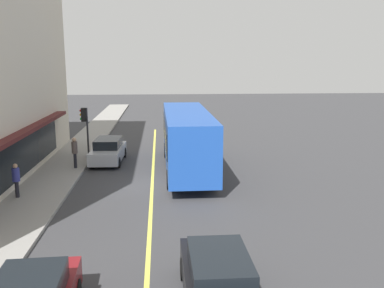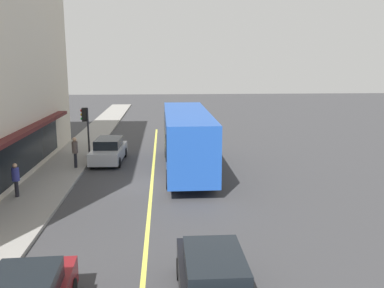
{
  "view_description": "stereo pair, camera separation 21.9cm",
  "coord_description": "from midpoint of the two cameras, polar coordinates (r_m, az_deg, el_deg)",
  "views": [
    {
      "loc": [
        -20.92,
        -0.45,
        6.38
      ],
      "look_at": [
        2.86,
        -2.31,
        1.6
      ],
      "focal_mm": 38.95,
      "sensor_mm": 36.0,
      "label": 1
    },
    {
      "loc": [
        -20.94,
        -0.67,
        6.38
      ],
      "look_at": [
        2.86,
        -2.31,
        1.6
      ],
      "focal_mm": 38.95,
      "sensor_mm": 36.0,
      "label": 2
    }
  ],
  "objects": [
    {
      "name": "car_black",
      "position": [
        11.48,
        3.58,
        -18.12
      ],
      "size": [
        4.3,
        1.87,
        1.52
      ],
      "color": "black",
      "rests_on": "ground"
    },
    {
      "name": "pedestrian_waiting",
      "position": [
        20.92,
        -22.72,
        -4.18
      ],
      "size": [
        0.34,
        0.34,
        1.6
      ],
      "color": "black",
      "rests_on": "sidewalk"
    },
    {
      "name": "traffic_light",
      "position": [
        28.37,
        -14.19,
        3.19
      ],
      "size": [
        0.3,
        0.52,
        3.2
      ],
      "color": "#2D2D33",
      "rests_on": "sidewalk"
    },
    {
      "name": "lane_centre_stripe",
      "position": [
        21.89,
        -5.26,
        -5.65
      ],
      "size": [
        36.0,
        0.16,
        0.01
      ],
      "primitive_type": "cube",
      "color": "#D8D14C",
      "rests_on": "ground"
    },
    {
      "name": "sidewalk",
      "position": [
        22.65,
        -19.06,
        -5.47
      ],
      "size": [
        80.0,
        2.73,
        0.15
      ],
      "primitive_type": "cube",
      "color": "gray",
      "rests_on": "ground"
    },
    {
      "name": "ground",
      "position": [
        21.89,
        -5.26,
        -5.66
      ],
      "size": [
        120.0,
        120.0,
        0.0
      ],
      "primitive_type": "plane",
      "color": "#38383A"
    },
    {
      "name": "car_silver",
      "position": [
        27.1,
        -11.11,
        -0.89
      ],
      "size": [
        4.38,
        2.02,
        1.52
      ],
      "color": "#B7BABF",
      "rests_on": "ground"
    },
    {
      "name": "pedestrian_by_curb",
      "position": [
        25.43,
        -15.5,
        -0.71
      ],
      "size": [
        0.34,
        0.34,
        1.83
      ],
      "color": "black",
      "rests_on": "sidewalk"
    },
    {
      "name": "bus",
      "position": [
        24.27,
        -0.44,
        0.9
      ],
      "size": [
        11.14,
        2.65,
        3.5
      ],
      "color": "#1E4CAD",
      "rests_on": "ground"
    }
  ]
}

